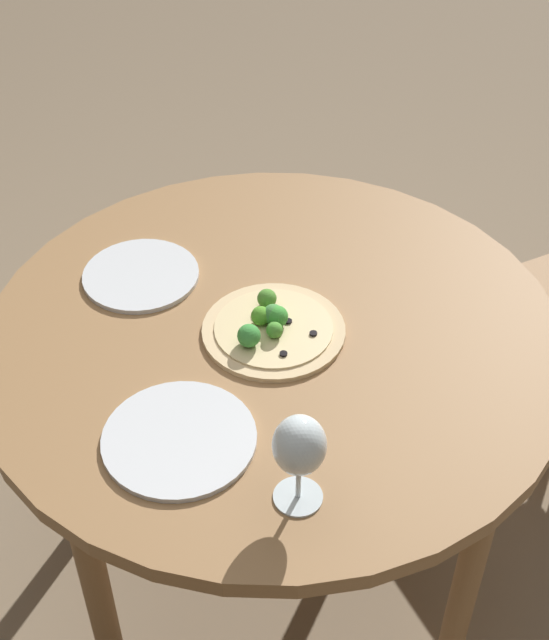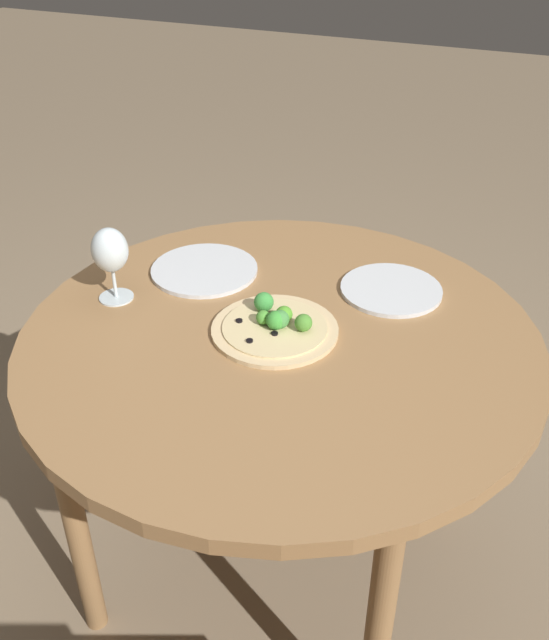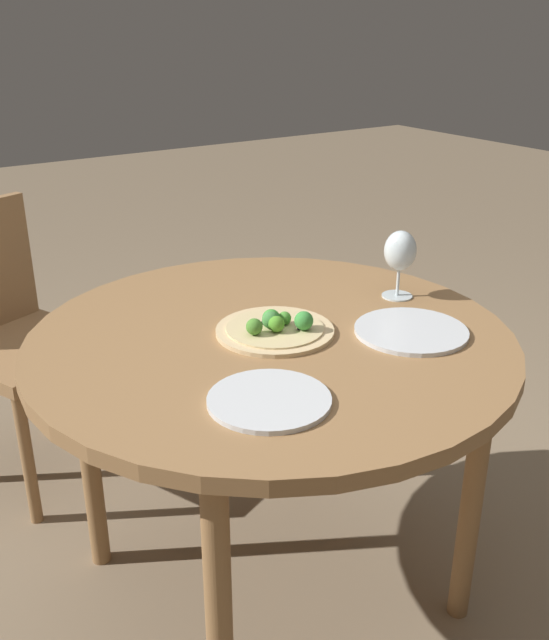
% 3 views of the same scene
% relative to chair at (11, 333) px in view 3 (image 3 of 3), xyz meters
% --- Properties ---
extents(ground_plane, '(12.00, 12.00, 0.00)m').
position_rel_chair_xyz_m(ground_plane, '(-0.36, 0.87, -0.48)').
color(ground_plane, '#847056').
extents(dining_table, '(1.08, 1.08, 0.72)m').
position_rel_chair_xyz_m(dining_table, '(-0.36, 0.87, 0.17)').
color(dining_table, olive).
rests_on(dining_table, ground_plane).
extents(chair, '(0.52, 0.52, 0.86)m').
position_rel_chair_xyz_m(chair, '(0.00, 0.00, 0.00)').
color(chair, '#997047').
rests_on(chair, ground_plane).
extents(pizza, '(0.26, 0.26, 0.06)m').
position_rel_chair_xyz_m(pizza, '(-0.37, 0.88, 0.25)').
color(pizza, '#DBBC89').
rests_on(pizza, dining_table).
extents(wine_glass, '(0.08, 0.08, 0.17)m').
position_rel_chair_xyz_m(wine_glass, '(-0.75, 0.86, 0.35)').
color(wine_glass, silver).
rests_on(wine_glass, dining_table).
extents(plate_near, '(0.23, 0.23, 0.01)m').
position_rel_chair_xyz_m(plate_near, '(-0.19, 1.12, 0.24)').
color(plate_near, silver).
rests_on(plate_near, dining_table).
extents(plate_far, '(0.25, 0.25, 0.01)m').
position_rel_chair_xyz_m(plate_far, '(-0.62, 1.04, 0.24)').
color(plate_far, silver).
rests_on(plate_far, dining_table).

